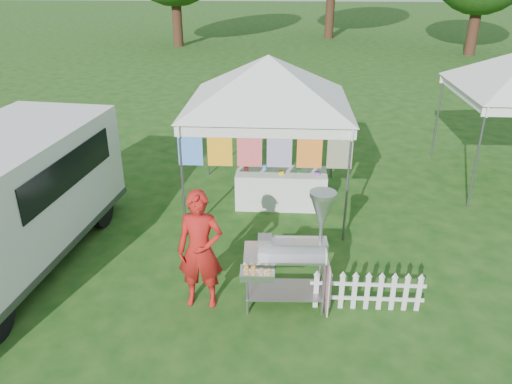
{
  "coord_description": "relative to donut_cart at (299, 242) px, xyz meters",
  "views": [
    {
      "loc": [
        0.33,
        -5.74,
        4.55
      ],
      "look_at": [
        -0.12,
        1.66,
        1.1
      ],
      "focal_mm": 35.0,
      "sensor_mm": 36.0,
      "label": 1
    }
  ],
  "objects": [
    {
      "name": "ground",
      "position": [
        -0.57,
        -0.19,
        -1.04
      ],
      "size": [
        120.0,
        120.0,
        0.0
      ],
      "primitive_type": "plane",
      "color": "#164313",
      "rests_on": "ground"
    },
    {
      "name": "canopy_main",
      "position": [
        -0.57,
        3.31,
        1.94
      ],
      "size": [
        4.24,
        4.24,
        3.45
      ],
      "color": "#59595E",
      "rests_on": "ground"
    },
    {
      "name": "donut_cart",
      "position": [
        0.0,
        0.0,
        0.0
      ],
      "size": [
        1.27,
        0.92,
        1.78
      ],
      "rotation": [
        0.0,
        0.0,
        0.04
      ],
      "color": "gray",
      "rests_on": "ground"
    },
    {
      "name": "vendor",
      "position": [
        -1.37,
        -0.04,
        -0.16
      ],
      "size": [
        0.66,
        0.44,
        1.78
      ],
      "primitive_type": "imported",
      "rotation": [
        0.0,
        0.0,
        -0.02
      ],
      "color": "#AC1815",
      "rests_on": "ground"
    },
    {
      "name": "cargo_van",
      "position": [
        -4.66,
        0.8,
        0.08
      ],
      "size": [
        2.51,
        5.2,
        2.09
      ],
      "rotation": [
        0.0,
        0.0,
        -0.1
      ],
      "color": "silver",
      "rests_on": "ground"
    },
    {
      "name": "picket_fence",
      "position": [
        0.98,
        -0.05,
        -0.76
      ],
      "size": [
        1.62,
        0.03,
        0.56
      ],
      "rotation": [
        0.0,
        0.0,
        0.01
      ],
      "color": "silver",
      "rests_on": "ground"
    },
    {
      "name": "display_table",
      "position": [
        -0.29,
        3.24,
        -0.68
      ],
      "size": [
        1.8,
        0.7,
        0.74
      ],
      "primitive_type": "cube",
      "color": "white",
      "rests_on": "ground"
    }
  ]
}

